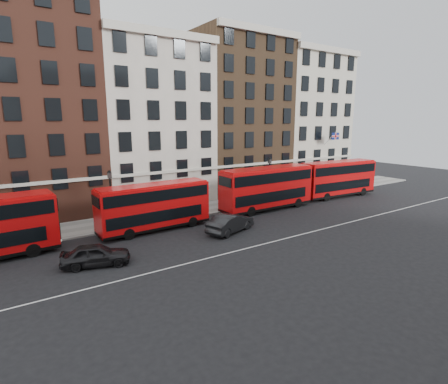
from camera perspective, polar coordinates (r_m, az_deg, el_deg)
ground at (r=29.49m, az=2.22°, el=-7.81°), size 120.00×120.00×0.00m
pavement at (r=38.07m, az=-7.13°, el=-3.25°), size 80.00×5.00×0.15m
kerb at (r=35.93m, az=-5.32°, el=-4.11°), size 80.00×0.30×0.16m
road_centre_line at (r=28.00m, az=4.66°, el=-8.92°), size 70.00×0.12×0.01m
building_terrace at (r=43.40m, az=-12.36°, el=11.97°), size 64.00×11.95×22.00m
bus_b at (r=31.93m, az=-11.35°, el=-2.21°), size 10.26×2.81×4.28m
bus_c at (r=38.76m, az=7.00°, el=0.76°), size 11.28×2.78×4.73m
bus_d at (r=47.43m, az=18.09°, el=2.21°), size 11.18×3.45×4.63m
car_rear at (r=25.86m, az=-20.20°, el=-9.60°), size 4.90×3.11×1.55m
car_front at (r=31.27m, az=1.08°, el=-5.04°), size 5.39×3.32×1.68m
lamp_post_left at (r=33.24m, az=-17.98°, el=-0.62°), size 0.44×0.44×5.33m
lamp_post_right at (r=42.39m, az=7.40°, el=2.43°), size 0.44×0.44×5.33m
traffic_light at (r=52.49m, az=19.98°, el=2.91°), size 0.25×0.45×3.27m
iron_railings at (r=39.85m, az=-8.58°, el=-1.76°), size 6.60×0.06×1.00m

